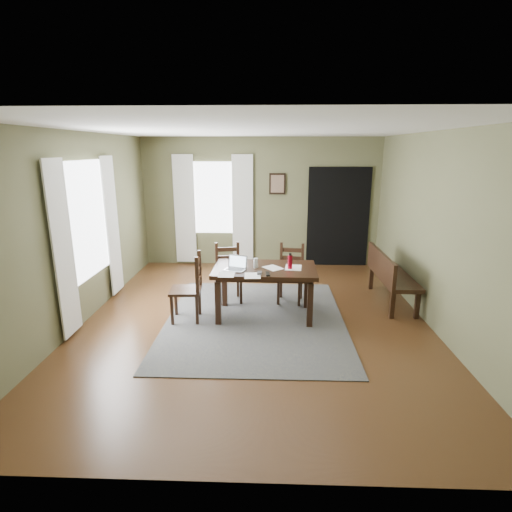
{
  "coord_description": "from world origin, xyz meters",
  "views": [
    {
      "loc": [
        0.21,
        -5.47,
        2.45
      ],
      "look_at": [
        0.0,
        0.3,
        0.9
      ],
      "focal_mm": 28.0,
      "sensor_mm": 36.0,
      "label": 1
    }
  ],
  "objects_px": {
    "dining_table": "(265,274)",
    "chair_end": "(189,288)",
    "chair_back_left": "(229,273)",
    "bench": "(389,273)",
    "laptop": "(236,266)",
    "chair_back_right": "(291,274)",
    "water_bottle": "(290,262)"
  },
  "relations": [
    {
      "from": "dining_table",
      "to": "chair_end",
      "type": "relative_size",
      "value": 1.52
    },
    {
      "from": "chair_back_left",
      "to": "bench",
      "type": "height_order",
      "value": "chair_back_left"
    },
    {
      "from": "chair_end",
      "to": "laptop",
      "type": "relative_size",
      "value": 2.84
    },
    {
      "from": "chair_back_left",
      "to": "chair_back_right",
      "type": "height_order",
      "value": "chair_back_left"
    },
    {
      "from": "chair_back_right",
      "to": "bench",
      "type": "xyz_separation_m",
      "value": [
        1.59,
        0.0,
        0.04
      ]
    },
    {
      "from": "dining_table",
      "to": "chair_back_left",
      "type": "relative_size",
      "value": 1.6
    },
    {
      "from": "dining_table",
      "to": "water_bottle",
      "type": "bearing_deg",
      "value": -5.87
    },
    {
      "from": "chair_end",
      "to": "bench",
      "type": "height_order",
      "value": "chair_end"
    },
    {
      "from": "chair_back_right",
      "to": "water_bottle",
      "type": "height_order",
      "value": "water_bottle"
    },
    {
      "from": "chair_back_left",
      "to": "water_bottle",
      "type": "bearing_deg",
      "value": -47.65
    },
    {
      "from": "dining_table",
      "to": "bench",
      "type": "bearing_deg",
      "value": 18.61
    },
    {
      "from": "dining_table",
      "to": "chair_back_left",
      "type": "xyz_separation_m",
      "value": [
        -0.61,
        0.62,
        -0.2
      ]
    },
    {
      "from": "chair_end",
      "to": "chair_back_left",
      "type": "height_order",
      "value": "chair_end"
    },
    {
      "from": "dining_table",
      "to": "laptop",
      "type": "height_order",
      "value": "laptop"
    },
    {
      "from": "chair_end",
      "to": "water_bottle",
      "type": "xyz_separation_m",
      "value": [
        1.46,
        0.14,
        0.38
      ]
    },
    {
      "from": "chair_end",
      "to": "chair_back_left",
      "type": "xyz_separation_m",
      "value": [
        0.49,
        0.81,
        -0.02
      ]
    },
    {
      "from": "dining_table",
      "to": "water_bottle",
      "type": "xyz_separation_m",
      "value": [
        0.37,
        -0.05,
        0.2
      ]
    },
    {
      "from": "chair_back_right",
      "to": "laptop",
      "type": "distance_m",
      "value": 1.16
    },
    {
      "from": "chair_back_right",
      "to": "water_bottle",
      "type": "relative_size",
      "value": 4.05
    },
    {
      "from": "laptop",
      "to": "dining_table",
      "type": "bearing_deg",
      "value": 34.18
    },
    {
      "from": "water_bottle",
      "to": "chair_back_left",
      "type": "bearing_deg",
      "value": 145.41
    },
    {
      "from": "chair_back_right",
      "to": "chair_end",
      "type": "bearing_deg",
      "value": -142.55
    },
    {
      "from": "chair_back_left",
      "to": "bench",
      "type": "xyz_separation_m",
      "value": [
        2.61,
        0.0,
        0.04
      ]
    },
    {
      "from": "laptop",
      "to": "water_bottle",
      "type": "height_order",
      "value": "water_bottle"
    },
    {
      "from": "water_bottle",
      "to": "chair_end",
      "type": "bearing_deg",
      "value": -174.39
    },
    {
      "from": "chair_back_right",
      "to": "dining_table",
      "type": "bearing_deg",
      "value": -114.48
    },
    {
      "from": "chair_back_left",
      "to": "bench",
      "type": "distance_m",
      "value": 2.61
    },
    {
      "from": "dining_table",
      "to": "chair_back_left",
      "type": "bearing_deg",
      "value": 135.35
    },
    {
      "from": "chair_end",
      "to": "bench",
      "type": "xyz_separation_m",
      "value": [
        3.1,
        0.82,
        0.01
      ]
    },
    {
      "from": "dining_table",
      "to": "chair_back_right",
      "type": "height_order",
      "value": "chair_back_right"
    },
    {
      "from": "bench",
      "to": "laptop",
      "type": "distance_m",
      "value": 2.55
    },
    {
      "from": "laptop",
      "to": "water_bottle",
      "type": "distance_m",
      "value": 0.78
    }
  ]
}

